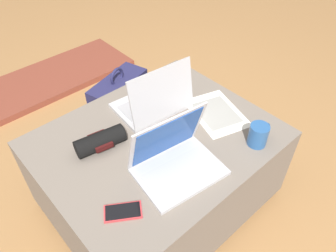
{
  "coord_description": "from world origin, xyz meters",
  "views": [
    {
      "loc": [
        -0.64,
        -0.78,
        1.46
      ],
      "look_at": [
        0.03,
        -0.04,
        0.54
      ],
      "focal_mm": 35.0,
      "sensor_mm": 36.0,
      "label": 1
    }
  ],
  "objects_px": {
    "wrist_brace": "(100,141)",
    "coffee_mug": "(259,135)",
    "laptop_near": "(175,159)",
    "paper_sheet": "(216,113)",
    "backpack": "(120,110)",
    "cell_phone": "(123,212)",
    "laptop_far": "(154,101)"
  },
  "relations": [
    {
      "from": "coffee_mug",
      "to": "laptop_far",
      "type": "bearing_deg",
      "value": 111.67
    },
    {
      "from": "cell_phone",
      "to": "laptop_near",
      "type": "bearing_deg",
      "value": -51.51
    },
    {
      "from": "laptop_far",
      "to": "coffee_mug",
      "type": "bearing_deg",
      "value": 116.93
    },
    {
      "from": "wrist_brace",
      "to": "coffee_mug",
      "type": "height_order",
      "value": "coffee_mug"
    },
    {
      "from": "laptop_near",
      "to": "paper_sheet",
      "type": "relative_size",
      "value": 1.02
    },
    {
      "from": "backpack",
      "to": "laptop_far",
      "type": "bearing_deg",
      "value": 67.78
    },
    {
      "from": "cell_phone",
      "to": "coffee_mug",
      "type": "bearing_deg",
      "value": -66.52
    },
    {
      "from": "wrist_brace",
      "to": "coffee_mug",
      "type": "bearing_deg",
      "value": -39.65
    },
    {
      "from": "cell_phone",
      "to": "wrist_brace",
      "type": "relative_size",
      "value": 0.68
    },
    {
      "from": "paper_sheet",
      "to": "coffee_mug",
      "type": "xyz_separation_m",
      "value": [
        -0.02,
        -0.25,
        0.05
      ]
    },
    {
      "from": "cell_phone",
      "to": "wrist_brace",
      "type": "distance_m",
      "value": 0.34
    },
    {
      "from": "laptop_near",
      "to": "laptop_far",
      "type": "height_order",
      "value": "laptop_far"
    },
    {
      "from": "laptop_far",
      "to": "paper_sheet",
      "type": "xyz_separation_m",
      "value": [
        0.2,
        -0.21,
        -0.05
      ]
    },
    {
      "from": "paper_sheet",
      "to": "laptop_far",
      "type": "bearing_deg",
      "value": 150.79
    },
    {
      "from": "laptop_far",
      "to": "laptop_near",
      "type": "bearing_deg",
      "value": 67.44
    },
    {
      "from": "laptop_near",
      "to": "backpack",
      "type": "relative_size",
      "value": 0.7
    },
    {
      "from": "cell_phone",
      "to": "laptop_far",
      "type": "bearing_deg",
      "value": -18.48
    },
    {
      "from": "backpack",
      "to": "wrist_brace",
      "type": "relative_size",
      "value": 2.29
    },
    {
      "from": "laptop_far",
      "to": "wrist_brace",
      "type": "bearing_deg",
      "value": 11.97
    },
    {
      "from": "backpack",
      "to": "paper_sheet",
      "type": "relative_size",
      "value": 1.44
    },
    {
      "from": "backpack",
      "to": "wrist_brace",
      "type": "xyz_separation_m",
      "value": [
        -0.36,
        -0.41,
        0.3
      ]
    },
    {
      "from": "backpack",
      "to": "paper_sheet",
      "type": "xyz_separation_m",
      "value": [
        0.16,
        -0.58,
        0.26
      ]
    },
    {
      "from": "cell_phone",
      "to": "paper_sheet",
      "type": "distance_m",
      "value": 0.66
    },
    {
      "from": "paper_sheet",
      "to": "coffee_mug",
      "type": "distance_m",
      "value": 0.25
    },
    {
      "from": "laptop_near",
      "to": "laptop_far",
      "type": "distance_m",
      "value": 0.37
    },
    {
      "from": "backpack",
      "to": "paper_sheet",
      "type": "height_order",
      "value": "backpack"
    },
    {
      "from": "paper_sheet",
      "to": "cell_phone",
      "type": "bearing_deg",
      "value": -150.5
    },
    {
      "from": "laptop_near",
      "to": "paper_sheet",
      "type": "distance_m",
      "value": 0.39
    },
    {
      "from": "laptop_far",
      "to": "wrist_brace",
      "type": "xyz_separation_m",
      "value": [
        -0.32,
        -0.04,
        -0.01
      ]
    },
    {
      "from": "wrist_brace",
      "to": "coffee_mug",
      "type": "distance_m",
      "value": 0.66
    },
    {
      "from": "laptop_far",
      "to": "coffee_mug",
      "type": "distance_m",
      "value": 0.49
    },
    {
      "from": "laptop_near",
      "to": "paper_sheet",
      "type": "xyz_separation_m",
      "value": [
        0.37,
        0.11,
        -0.05
      ]
    }
  ]
}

